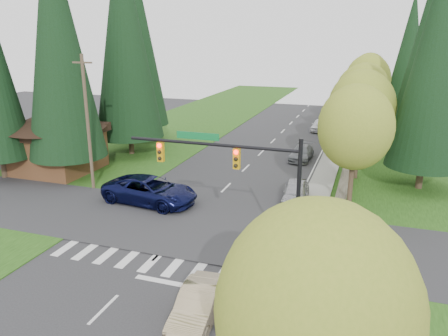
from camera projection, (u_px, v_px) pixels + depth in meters
The scene contains 32 objects.
ground at pixel (116, 297), 19.52m from camera, with size 120.00×120.00×0.00m, color #28282B.
grass_east at pixel (404, 187), 33.64m from camera, with size 14.00×110.00×0.06m, color #1D4211.
grass_west at pixel (112, 158), 41.63m from camera, with size 14.00×110.00×0.06m, color #1D4211.
cross_street at pixel (187, 226), 26.77m from camera, with size 120.00×8.00×0.10m, color #28282B.
sidewalk_east at pixel (326, 172), 37.32m from camera, with size 1.80×80.00×0.13m, color gray.
curb_east at pixel (316, 171), 37.58m from camera, with size 0.20×80.00×0.13m, color gray.
stone_wall_north at pixel (352, 148), 43.97m from camera, with size 0.70×40.00×0.70m, color #4C4438.
traffic_signal at pixel (240, 171), 20.81m from camera, with size 8.70×0.37×6.80m.
brown_building at pixel (56, 135), 36.82m from camera, with size 8.40×8.40×5.40m.
utility_pole at pixel (88, 122), 31.83m from camera, with size 1.60×0.24×10.00m.
decid_tree_0 at pixel (356, 128), 27.76m from camera, with size 4.80×4.80×8.37m.
decid_tree_1 at pixel (361, 108), 34.01m from camera, with size 5.20×5.20×8.80m.
decid_tree_2 at pixel (362, 95), 40.38m from camera, with size 5.00×5.00×8.82m.
decid_tree_3 at pixel (365, 90), 46.77m from camera, with size 5.00×5.00×8.55m.
decid_tree_4 at pixel (368, 80), 52.97m from camera, with size 5.40×5.40×9.18m.
decid_tree_5 at pixel (367, 79), 59.53m from camera, with size 4.80×4.80×8.30m.
decid_tree_6 at pixel (369, 73), 65.75m from camera, with size 5.20×5.20×8.86m.
decid_tree_south at pixel (317, 313), 9.69m from camera, with size 4.60×4.60×7.92m.
conifer_w_a at pixel (58, 41), 33.08m from camera, with size 6.12×6.12×19.80m.
conifer_w_b at pixel (61, 53), 37.92m from camera, with size 5.44×5.44×17.80m.
conifer_w_c at pixel (124, 35), 39.88m from camera, with size 6.46×6.46×20.80m.
conifer_w_e at pixel (138, 45), 46.22m from camera, with size 5.78×5.78×18.80m.
conifer_e_a at pixel (436, 57), 30.51m from camera, with size 5.44×5.44×17.80m.
conifer_e_b at pixel (432, 40), 42.60m from camera, with size 6.12×6.12×19.80m.
conifer_e_c at pixel (409, 51), 56.03m from camera, with size 5.10×5.10×16.80m.
sedan_champagne at pixel (199, 305), 17.72m from camera, with size 1.51×4.32×1.42m, color tan.
suv_navy at pixel (150, 190), 30.20m from camera, with size 3.09×6.70×1.86m, color #0A0D34.
parked_car_a at pixel (296, 193), 30.28m from camera, with size 1.80×4.48×1.53m, color #A5A6AA.
parked_car_b at pixel (302, 153), 41.04m from camera, with size 1.82×4.47×1.30m, color slate.
parked_car_c at pixel (328, 131), 50.18m from camera, with size 1.55×4.43×1.46m, color #B9B8BE.
parked_car_d at pixel (320, 125), 53.53m from camera, with size 1.68×4.18×1.42m, color white.
parked_car_e at pixel (332, 120), 56.61m from camera, with size 2.19×5.39×1.56m, color #A9A9AE.
Camera 1 is at (10.03, -14.56, 11.17)m, focal length 35.00 mm.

